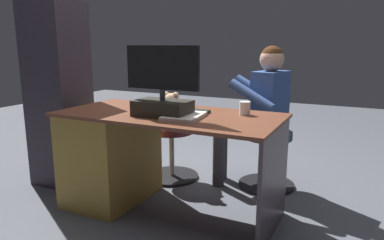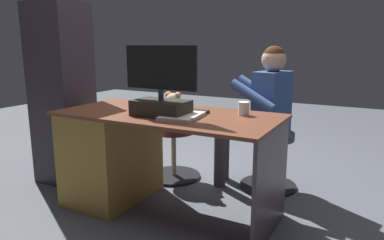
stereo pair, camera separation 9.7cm
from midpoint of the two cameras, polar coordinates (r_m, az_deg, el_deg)
The scene contains 13 objects.
ground_plane at distance 2.95m, azimuth 0.69°, elevation -11.72°, with size 10.00×10.00×0.00m, color #50545D.
desk at distance 2.77m, azimuth -10.06°, elevation -5.04°, with size 1.53×0.74×0.72m.
monitor at distance 2.34m, azimuth -3.78°, elevation 3.95°, with size 0.52×0.22×0.46m.
keyboard at distance 2.50m, azimuth -1.08°, elevation 1.53°, with size 0.42×0.14×0.02m, color black.
computer_mouse at distance 2.69m, azimuth -6.70°, elevation 2.37°, with size 0.06×0.10×0.04m, color #20242A.
cup at distance 2.41m, azimuth 9.36°, elevation 1.81°, with size 0.07×0.07×0.09m, color white.
tv_remote at distance 2.61m, azimuth -6.96°, elevation 1.88°, with size 0.04×0.15×0.02m, color black.
notebook_binder at distance 2.29m, azimuth -0.40°, elevation 0.60°, with size 0.22×0.30×0.02m, color beige.
office_chair_teddy at distance 3.21m, azimuth -2.07°, elevation -4.49°, with size 0.47×0.47×0.48m.
teddy_bear at distance 3.14m, azimuth -2.02°, elevation 1.54°, with size 0.21×0.21×0.30m.
visitor_chair at distance 3.07m, azimuth 13.09°, elevation -5.47°, with size 0.47×0.47×0.48m.
person at distance 2.98m, azimuth 11.69°, elevation 2.30°, with size 0.59×0.55×1.17m.
equipment_rack at distance 3.22m, azimuth -19.15°, elevation 3.74°, with size 0.44×0.36×1.52m, color #2E2730.
Camera 2 is at (-1.29, 2.37, 1.19)m, focal length 33.53 mm.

